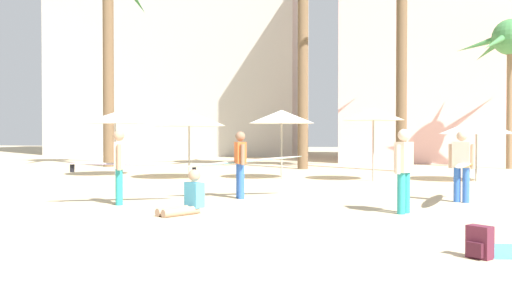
{
  "coord_description": "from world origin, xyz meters",
  "views": [
    {
      "loc": [
        1.49,
        -6.65,
        1.6
      ],
      "look_at": [
        -0.7,
        4.31,
        1.39
      ],
      "focal_mm": 38.25,
      "sensor_mm": 36.0,
      "label": 1
    }
  ],
  "objects_px": {
    "cafe_umbrella_1": "(282,117)",
    "person_mid_center": "(241,162)",
    "cafe_umbrella_5": "(476,126)",
    "person_mid_right": "(404,167)",
    "cafe_umbrella_2": "(189,118)",
    "person_far_left": "(463,164)",
    "cafe_umbrella_3": "(115,118)",
    "person_far_right": "(187,199)",
    "backpack": "(479,243)",
    "cafe_umbrella_4": "(373,114)",
    "person_near_right": "(121,164)",
    "palm_tree_left": "(510,45)"
  },
  "relations": [
    {
      "from": "cafe_umbrella_1",
      "to": "person_mid_center",
      "type": "relative_size",
      "value": 0.81
    },
    {
      "from": "backpack",
      "to": "person_mid_right",
      "type": "relative_size",
      "value": 0.25
    },
    {
      "from": "cafe_umbrella_4",
      "to": "person_far_right",
      "type": "bearing_deg",
      "value": -113.82
    },
    {
      "from": "cafe_umbrella_2",
      "to": "person_mid_right",
      "type": "relative_size",
      "value": 1.54
    },
    {
      "from": "person_far_right",
      "to": "palm_tree_left",
      "type": "bearing_deg",
      "value": -176.41
    },
    {
      "from": "palm_tree_left",
      "to": "person_far_left",
      "type": "xyz_separation_m",
      "value": [
        -4.32,
        -13.58,
        -4.77
      ]
    },
    {
      "from": "person_mid_center",
      "to": "cafe_umbrella_1",
      "type": "bearing_deg",
      "value": 62.16
    },
    {
      "from": "cafe_umbrella_5",
      "to": "person_mid_center",
      "type": "xyz_separation_m",
      "value": [
        -6.7,
        -6.14,
        -0.95
      ]
    },
    {
      "from": "cafe_umbrella_4",
      "to": "person_far_right",
      "type": "distance_m",
      "value": 9.48
    },
    {
      "from": "cafe_umbrella_3",
      "to": "person_mid_right",
      "type": "bearing_deg",
      "value": -38.37
    },
    {
      "from": "person_far_left",
      "to": "person_far_right",
      "type": "height_order",
      "value": "person_far_left"
    },
    {
      "from": "cafe_umbrella_3",
      "to": "person_far_right",
      "type": "height_order",
      "value": "cafe_umbrella_3"
    },
    {
      "from": "cafe_umbrella_4",
      "to": "cafe_umbrella_5",
      "type": "distance_m",
      "value": 3.47
    },
    {
      "from": "cafe_umbrella_3",
      "to": "person_mid_center",
      "type": "height_order",
      "value": "cafe_umbrella_3"
    },
    {
      "from": "cafe_umbrella_4",
      "to": "person_mid_right",
      "type": "relative_size",
      "value": 1.46
    },
    {
      "from": "cafe_umbrella_1",
      "to": "cafe_umbrella_4",
      "type": "distance_m",
      "value": 3.17
    },
    {
      "from": "cafe_umbrella_2",
      "to": "person_near_right",
      "type": "height_order",
      "value": "cafe_umbrella_2"
    },
    {
      "from": "cafe_umbrella_3",
      "to": "person_far_right",
      "type": "bearing_deg",
      "value": -56.68
    },
    {
      "from": "person_mid_center",
      "to": "person_far_right",
      "type": "bearing_deg",
      "value": -125.16
    },
    {
      "from": "person_mid_right",
      "to": "person_far_right",
      "type": "bearing_deg",
      "value": 43.13
    },
    {
      "from": "cafe_umbrella_2",
      "to": "person_far_right",
      "type": "xyz_separation_m",
      "value": [
        2.65,
        -8.12,
        -1.85
      ]
    },
    {
      "from": "cafe_umbrella_2",
      "to": "cafe_umbrella_3",
      "type": "bearing_deg",
      "value": 166.63
    },
    {
      "from": "cafe_umbrella_3",
      "to": "cafe_umbrella_5",
      "type": "bearing_deg",
      "value": 0.72
    },
    {
      "from": "person_near_right",
      "to": "cafe_umbrella_2",
      "type": "bearing_deg",
      "value": 69.47
    },
    {
      "from": "cafe_umbrella_5",
      "to": "cafe_umbrella_3",
      "type": "bearing_deg",
      "value": -179.28
    },
    {
      "from": "cafe_umbrella_1",
      "to": "palm_tree_left",
      "type": "bearing_deg",
      "value": 39.7
    },
    {
      "from": "cafe_umbrella_2",
      "to": "cafe_umbrella_3",
      "type": "distance_m",
      "value": 3.27
    },
    {
      "from": "cafe_umbrella_4",
      "to": "backpack",
      "type": "height_order",
      "value": "cafe_umbrella_4"
    },
    {
      "from": "cafe_umbrella_2",
      "to": "cafe_umbrella_5",
      "type": "relative_size",
      "value": 1.08
    },
    {
      "from": "palm_tree_left",
      "to": "cafe_umbrella_5",
      "type": "bearing_deg",
      "value": -111.03
    },
    {
      "from": "cafe_umbrella_1",
      "to": "person_mid_center",
      "type": "xyz_separation_m",
      "value": [
        -0.14,
        -5.76,
        -1.3
      ]
    },
    {
      "from": "backpack",
      "to": "person_far_left",
      "type": "relative_size",
      "value": 0.15
    },
    {
      "from": "backpack",
      "to": "person_mid_right",
      "type": "bearing_deg",
      "value": -129.29
    },
    {
      "from": "cafe_umbrella_3",
      "to": "cafe_umbrella_5",
      "type": "distance_m",
      "value": 12.98
    },
    {
      "from": "person_mid_right",
      "to": "backpack",
      "type": "bearing_deg",
      "value": 130.94
    },
    {
      "from": "person_far_right",
      "to": "person_mid_right",
      "type": "bearing_deg",
      "value": 136.93
    },
    {
      "from": "person_near_right",
      "to": "person_mid_right",
      "type": "bearing_deg",
      "value": -28.51
    },
    {
      "from": "cafe_umbrella_1",
      "to": "cafe_umbrella_2",
      "type": "distance_m",
      "value": 3.28
    },
    {
      "from": "cafe_umbrella_3",
      "to": "person_mid_right",
      "type": "height_order",
      "value": "cafe_umbrella_3"
    },
    {
      "from": "palm_tree_left",
      "to": "cafe_umbrella_3",
      "type": "relative_size",
      "value": 2.76
    },
    {
      "from": "cafe_umbrella_1",
      "to": "person_mid_center",
      "type": "distance_m",
      "value": 5.9
    },
    {
      "from": "palm_tree_left",
      "to": "backpack",
      "type": "relative_size",
      "value": 16.33
    },
    {
      "from": "palm_tree_left",
      "to": "cafe_umbrella_5",
      "type": "distance_m",
      "value": 8.84
    },
    {
      "from": "palm_tree_left",
      "to": "cafe_umbrella_2",
      "type": "bearing_deg",
      "value": -146.55
    },
    {
      "from": "cafe_umbrella_5",
      "to": "person_mid_right",
      "type": "distance_m",
      "value": 8.69
    },
    {
      "from": "cafe_umbrella_5",
      "to": "person_mid_right",
      "type": "height_order",
      "value": "cafe_umbrella_5"
    },
    {
      "from": "person_far_left",
      "to": "person_mid_center",
      "type": "bearing_deg",
      "value": -67.58
    },
    {
      "from": "person_mid_center",
      "to": "person_far_left",
      "type": "distance_m",
      "value": 5.24
    },
    {
      "from": "cafe_umbrella_1",
      "to": "cafe_umbrella_2",
      "type": "xyz_separation_m",
      "value": [
        -3.23,
        -0.54,
        -0.05
      ]
    },
    {
      "from": "cafe_umbrella_1",
      "to": "person_mid_right",
      "type": "height_order",
      "value": "cafe_umbrella_1"
    }
  ]
}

